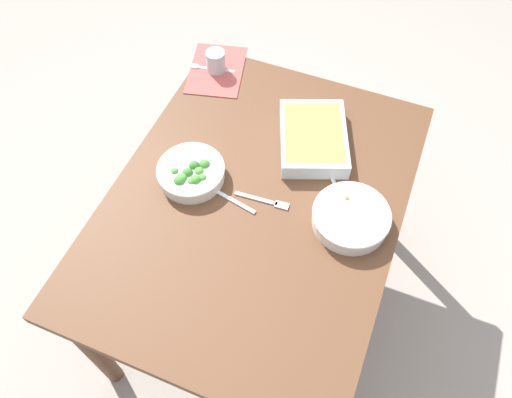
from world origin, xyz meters
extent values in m
plane|color=#9E9389|center=(0.00, 0.00, 0.00)|extent=(6.00, 6.00, 0.00)
cube|color=brown|center=(0.00, 0.00, 0.72)|extent=(1.20, 0.90, 0.04)
cylinder|color=brown|center=(0.54, -0.39, 0.35)|extent=(0.06, 0.06, 0.70)
cylinder|color=brown|center=(-0.54, 0.39, 0.35)|extent=(0.06, 0.06, 0.70)
cylinder|color=brown|center=(0.54, 0.39, 0.35)|extent=(0.06, 0.06, 0.70)
cube|color=#B24C47|center=(0.49, 0.36, 0.74)|extent=(0.32, 0.26, 0.00)
cylinder|color=white|center=(0.03, -0.30, 0.77)|extent=(0.23, 0.23, 0.05)
torus|color=white|center=(0.03, -0.30, 0.79)|extent=(0.24, 0.24, 0.01)
cylinder|color=olive|center=(0.03, -0.30, 0.77)|extent=(0.19, 0.19, 0.03)
sphere|color=olive|center=(0.07, -0.27, 0.79)|extent=(0.02, 0.02, 0.02)
sphere|color=olive|center=(0.02, -0.31, 0.79)|extent=(0.01, 0.01, 0.01)
sphere|color=olive|center=(-0.01, -0.26, 0.79)|extent=(0.01, 0.01, 0.01)
sphere|color=olive|center=(0.05, -0.26, 0.79)|extent=(0.02, 0.02, 0.02)
cylinder|color=white|center=(0.00, 0.22, 0.77)|extent=(0.21, 0.21, 0.05)
torus|color=white|center=(0.00, 0.22, 0.79)|extent=(0.22, 0.22, 0.01)
cylinder|color=#8CB272|center=(0.00, 0.22, 0.77)|extent=(0.17, 0.17, 0.02)
sphere|color=#3D7A33|center=(-0.03, 0.19, 0.79)|extent=(0.03, 0.03, 0.03)
sphere|color=#569E42|center=(0.00, 0.19, 0.79)|extent=(0.03, 0.03, 0.03)
sphere|color=#478C38|center=(-0.06, 0.24, 0.79)|extent=(0.04, 0.04, 0.04)
sphere|color=#478C38|center=(0.03, 0.19, 0.79)|extent=(0.04, 0.04, 0.04)
sphere|color=#478C38|center=(-0.04, 0.19, 0.79)|extent=(0.03, 0.03, 0.03)
sphere|color=#478C38|center=(-0.05, 0.20, 0.78)|extent=(0.02, 0.02, 0.02)
sphere|color=#478C38|center=(-0.03, 0.27, 0.79)|extent=(0.03, 0.03, 0.03)
sphere|color=#569E42|center=(-0.04, 0.23, 0.79)|extent=(0.04, 0.04, 0.04)
sphere|color=#569E42|center=(-0.02, 0.17, 0.79)|extent=(0.03, 0.03, 0.03)
sphere|color=#3D7A33|center=(0.02, 0.22, 0.79)|extent=(0.04, 0.04, 0.04)
sphere|color=#3D7A33|center=(-0.02, 0.23, 0.79)|extent=(0.04, 0.04, 0.04)
cube|color=silver|center=(0.28, -0.09, 0.77)|extent=(0.36, 0.31, 0.06)
cube|color=#DBAD56|center=(0.28, -0.09, 0.78)|extent=(0.32, 0.28, 0.04)
cylinder|color=#B2BCC6|center=(0.49, 0.36, 0.78)|extent=(0.07, 0.07, 0.08)
cylinder|color=black|center=(0.49, 0.36, 0.77)|extent=(0.06, 0.06, 0.05)
cube|color=silver|center=(0.16, -0.20, 0.74)|extent=(0.12, 0.09, 0.01)
ellipsoid|color=silver|center=(0.09, -0.25, 0.75)|extent=(0.05, 0.04, 0.01)
cube|color=silver|center=(-0.04, 0.05, 0.74)|extent=(0.04, 0.14, 0.01)
ellipsoid|color=silver|center=(-0.02, 0.13, 0.75)|extent=(0.03, 0.04, 0.01)
cube|color=silver|center=(0.49, 0.36, 0.74)|extent=(0.04, 0.14, 0.01)
ellipsoid|color=silver|center=(0.47, 0.44, 0.75)|extent=(0.03, 0.04, 0.01)
cube|color=silver|center=(0.00, 0.00, 0.74)|extent=(0.02, 0.14, 0.01)
cube|color=silver|center=(0.01, -0.08, 0.74)|extent=(0.03, 0.05, 0.01)
camera|label=1|loc=(-0.81, -0.32, 2.06)|focal=34.96mm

